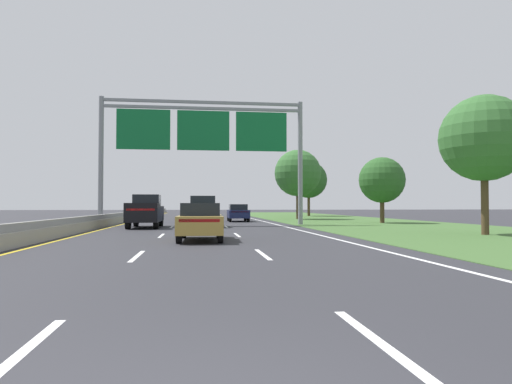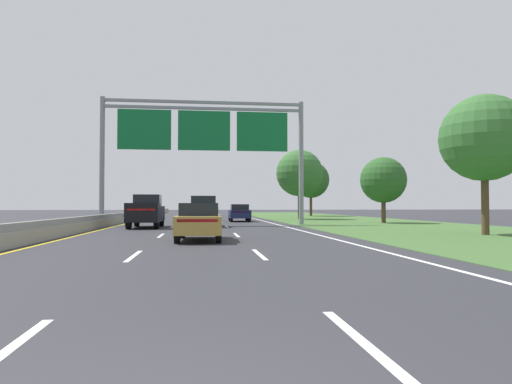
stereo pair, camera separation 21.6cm
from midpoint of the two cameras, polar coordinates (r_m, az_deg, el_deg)
name	(u,v)px [view 1 (the left image)]	position (r m, az deg, el deg)	size (l,w,h in m)	color
ground_plane	(199,223)	(38.24, -7.29, -3.87)	(220.00, 220.00, 0.00)	#2B2B30
lane_striping	(199,223)	(37.78, -7.29, -3.89)	(11.96, 106.00, 0.01)	white
grass_verge_right	(361,222)	(40.70, 12.79, -3.69)	(14.00, 110.00, 0.02)	#3D602D
median_barrier_concrete	(117,219)	(38.79, -17.10, -3.25)	(0.60, 110.00, 0.85)	gray
overhead_sign_gantry	(203,136)	(34.38, -6.75, 6.98)	(15.06, 0.42, 9.38)	gray
pickup_truck_black	(146,211)	(31.24, -13.77, -2.36)	(2.01, 5.40, 2.20)	black
car_grey_centre_lane_suv	(200,209)	(48.56, -7.15, -2.10)	(2.00, 4.74, 2.11)	slate
car_gold_centre_lane_sedan	(201,221)	(19.46, -7.23, -3.60)	(1.94, 4.45, 1.57)	#A38438
car_navy_right_lane_sedan	(238,212)	(41.91, -2.40, -2.56)	(1.88, 4.42, 1.57)	#161E47
car_blue_centre_lane_sedan	(198,213)	(41.18, -7.37, -2.57)	(1.93, 4.45, 1.57)	navy
car_darkgreen_centre_lane_suv	(202,211)	(32.08, -6.92, -2.33)	(1.99, 4.74, 2.11)	#193D23
roadside_tree_near	(484,138)	(25.59, 26.30, 6.00)	(4.31, 4.31, 6.98)	#4C3823
roadside_tree_mid	(382,180)	(39.44, 15.26, 1.43)	(3.81, 3.81, 5.48)	#4C3823
roadside_tree_far	(298,173)	(48.56, 5.09, 2.36)	(4.93, 4.93, 7.35)	#4C3823
roadside_tree_distant	(309,180)	(62.65, 6.48, 1.53)	(5.00, 5.00, 7.46)	#4C3823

